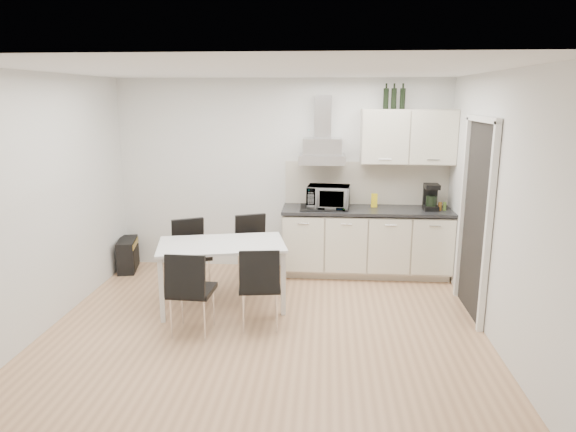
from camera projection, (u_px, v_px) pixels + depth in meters
name	position (u px, v px, depth m)	size (l,w,h in m)	color
ground	(266.00, 326.00, 5.39)	(4.50, 4.50, 0.00)	tan
wall_back	(282.00, 175.00, 7.04)	(4.50, 0.10, 2.60)	silver
wall_front	(226.00, 272.00, 3.16)	(4.50, 0.10, 2.60)	silver
wall_left	(47.00, 202.00, 5.26)	(0.10, 4.00, 2.60)	silver
wall_right	(497.00, 209.00, 4.93)	(0.10, 4.00, 2.60)	silver
ceiling	(263.00, 70.00, 4.80)	(4.50, 4.50, 0.00)	white
doorway	(474.00, 221.00, 5.53)	(0.08, 1.04, 2.10)	white
kitchenette	(369.00, 214.00, 6.80)	(2.22, 0.64, 2.52)	beige
dining_table	(222.00, 250.00, 5.78)	(1.54, 1.09, 0.75)	white
chair_far_left	(192.00, 257.00, 6.30)	(0.44, 0.50, 0.88)	black
chair_far_right	(254.00, 251.00, 6.52)	(0.44, 0.50, 0.88)	black
chair_near_left	(192.00, 291.00, 5.17)	(0.44, 0.50, 0.88)	black
chair_near_right	(260.00, 286.00, 5.31)	(0.44, 0.50, 0.88)	black
guitar_amp	(128.00, 255.00, 7.10)	(0.34, 0.56, 0.44)	black
floor_speaker	(177.00, 256.00, 7.32)	(0.17, 0.15, 0.28)	black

